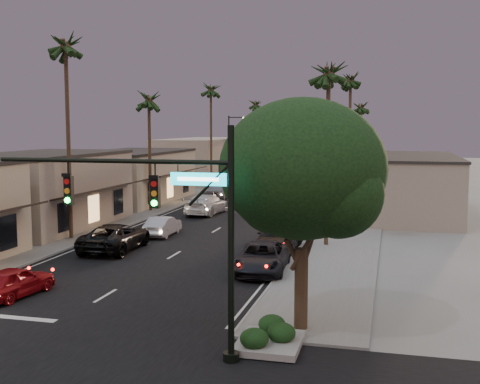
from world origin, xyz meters
The scene contains 31 objects.
ground centered at (0.00, 40.00, 0.00)m, with size 200.00×200.00×0.00m, color slate.
road centered at (0.00, 45.00, 0.00)m, with size 14.00×120.00×0.02m, color black.
sidewalk_left centered at (-9.50, 52.00, 0.06)m, with size 5.00×92.00×0.12m, color slate.
sidewalk_right centered at (9.50, 52.00, 0.06)m, with size 5.00×92.00×0.12m, color slate.
storefront_mid centered at (-13.00, 26.00, 2.75)m, with size 8.00×14.00×5.50m, color gray.
storefront_far centered at (-13.00, 42.00, 2.50)m, with size 8.00×16.00×5.00m, color tan.
storefront_dist centered at (-13.00, 65.00, 3.00)m, with size 8.00×20.00×6.00m, color gray.
building_right centered at (14.00, 40.00, 2.50)m, with size 8.00×18.00×5.00m, color gray.
traffic_signal centered at (5.69, 4.00, 5.08)m, with size 8.51×0.22×7.80m.
corner_tree centered at (9.48, 7.45, 5.98)m, with size 6.20×6.20×8.80m.
planter centered at (8.60, 5.50, 0.00)m, with size 2.20×2.60×0.24m, color gray.
arch centered at (0.00, 70.00, 5.53)m, with size 15.20×0.40×7.27m.
streetlight_right centered at (6.92, 45.00, 5.33)m, with size 2.13×0.30×9.00m.
streetlight_left centered at (-6.92, 58.00, 5.33)m, with size 2.13×0.30×9.00m.
palm_lb centered at (-8.60, 22.00, 13.39)m, with size 3.20×3.20×15.20m.
palm_lc centered at (-8.60, 36.00, 10.47)m, with size 3.20×3.20×12.20m.
palm_ld centered at (-8.60, 55.00, 12.42)m, with size 3.20×3.20×14.20m.
palm_ra centered at (8.60, 24.00, 11.44)m, with size 3.20×3.20×13.20m.
palm_rb centered at (8.60, 44.00, 12.42)m, with size 3.20×3.20×14.20m.
palm_rc centered at (8.60, 64.00, 10.47)m, with size 3.20×3.20×12.20m.
palm_far centered at (-8.30, 78.00, 11.44)m, with size 3.20×3.20×13.20m.
oncoming_red centered at (-3.94, 8.83, 0.72)m, with size 1.69×4.20×1.43m, color maroon.
oncoming_pickup centered at (-4.05, 19.43, 0.85)m, with size 2.82×6.12×1.70m, color black.
oncoming_silver centered at (-3.05, 24.93, 0.70)m, with size 1.48×4.25×1.40m, color #B0AFB5.
oncoming_white centered at (-3.15, 35.65, 0.88)m, with size 2.46×6.06×1.76m, color silver.
oncoming_dgrey centered at (-4.62, 41.15, 0.76)m, with size 1.79×4.46×1.52m, color black.
oncoming_grey_far centered at (-5.03, 46.65, 0.79)m, with size 1.67×4.78×1.58m, color #55565B.
curbside_near centered at (6.02, 16.26, 0.77)m, with size 2.57×5.57×1.55m, color black.
curbside_black centered at (5.87, 21.76, 0.86)m, with size 2.40×5.90×1.71m, color black.
curbside_grey centered at (6.19, 31.76, 0.73)m, with size 1.73×4.30×1.47m, color #48474C.
curbside_far centered at (4.09, 50.37, 0.69)m, with size 1.46×4.19×1.38m, color black.
Camera 1 is at (12.59, -14.54, 7.78)m, focal length 45.00 mm.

